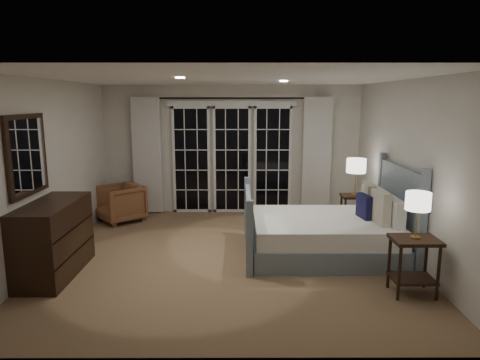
{
  "coord_description": "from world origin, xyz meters",
  "views": [
    {
      "loc": [
        0.13,
        -5.88,
        2.22
      ],
      "look_at": [
        0.15,
        0.33,
        1.05
      ],
      "focal_mm": 32.0,
      "sensor_mm": 36.0,
      "label": 1
    }
  ],
  "objects_px": {
    "nightstand_right": "(354,206)",
    "dresser": "(54,239)",
    "bed": "(327,232)",
    "lamp_right": "(356,166)",
    "armchair": "(120,203)",
    "nightstand_left": "(414,257)",
    "lamp_left": "(418,202)"
  },
  "relations": [
    {
      "from": "nightstand_right",
      "to": "dresser",
      "type": "distance_m",
      "value": 4.82
    },
    {
      "from": "bed",
      "to": "lamp_right",
      "type": "height_order",
      "value": "bed"
    },
    {
      "from": "bed",
      "to": "armchair",
      "type": "xyz_separation_m",
      "value": [
        -3.47,
        1.73,
        0.01
      ]
    },
    {
      "from": "nightstand_left",
      "to": "lamp_left",
      "type": "height_order",
      "value": "lamp_left"
    },
    {
      "from": "bed",
      "to": "nightstand_left",
      "type": "distance_m",
      "value": 1.49
    },
    {
      "from": "nightstand_left",
      "to": "dresser",
      "type": "height_order",
      "value": "dresser"
    },
    {
      "from": "lamp_left",
      "to": "dresser",
      "type": "bearing_deg",
      "value": 172.46
    },
    {
      "from": "nightstand_left",
      "to": "dresser",
      "type": "relative_size",
      "value": 0.5
    },
    {
      "from": "nightstand_left",
      "to": "dresser",
      "type": "bearing_deg",
      "value": 172.46
    },
    {
      "from": "bed",
      "to": "dresser",
      "type": "xyz_separation_m",
      "value": [
        -3.65,
        -0.72,
        0.15
      ]
    },
    {
      "from": "lamp_right",
      "to": "dresser",
      "type": "relative_size",
      "value": 0.47
    },
    {
      "from": "lamp_right",
      "to": "dresser",
      "type": "bearing_deg",
      "value": -155.29
    },
    {
      "from": "lamp_left",
      "to": "lamp_right",
      "type": "xyz_separation_m",
      "value": [
        0.01,
        2.59,
        0.01
      ]
    },
    {
      "from": "bed",
      "to": "armchair",
      "type": "height_order",
      "value": "bed"
    },
    {
      "from": "lamp_right",
      "to": "armchair",
      "type": "height_order",
      "value": "lamp_right"
    },
    {
      "from": "bed",
      "to": "dresser",
      "type": "bearing_deg",
      "value": -168.84
    },
    {
      "from": "bed",
      "to": "armchair",
      "type": "relative_size",
      "value": 2.96
    },
    {
      "from": "dresser",
      "to": "armchair",
      "type": "bearing_deg",
      "value": 85.93
    },
    {
      "from": "bed",
      "to": "lamp_left",
      "type": "distance_m",
      "value": 1.67
    },
    {
      "from": "lamp_left",
      "to": "lamp_right",
      "type": "distance_m",
      "value": 2.59
    },
    {
      "from": "bed",
      "to": "armchair",
      "type": "bearing_deg",
      "value": 153.47
    },
    {
      "from": "lamp_right",
      "to": "armchair",
      "type": "xyz_separation_m",
      "value": [
        -4.2,
        0.44,
        -0.76
      ]
    },
    {
      "from": "armchair",
      "to": "lamp_right",
      "type": "bearing_deg",
      "value": 43.12
    },
    {
      "from": "armchair",
      "to": "dresser",
      "type": "bearing_deg",
      "value": -45.02
    },
    {
      "from": "nightstand_left",
      "to": "armchair",
      "type": "xyz_separation_m",
      "value": [
        -4.2,
        3.03,
        -0.1
      ]
    },
    {
      "from": "armchair",
      "to": "dresser",
      "type": "relative_size",
      "value": 0.56
    },
    {
      "from": "armchair",
      "to": "bed",
      "type": "bearing_deg",
      "value": 22.52
    },
    {
      "from": "nightstand_right",
      "to": "dresser",
      "type": "xyz_separation_m",
      "value": [
        -4.38,
        -2.01,
        0.09
      ]
    },
    {
      "from": "nightstand_right",
      "to": "dresser",
      "type": "bearing_deg",
      "value": -155.29
    },
    {
      "from": "armchair",
      "to": "dresser",
      "type": "distance_m",
      "value": 2.46
    },
    {
      "from": "nightstand_left",
      "to": "lamp_right",
      "type": "bearing_deg",
      "value": 89.8
    },
    {
      "from": "nightstand_right",
      "to": "armchair",
      "type": "xyz_separation_m",
      "value": [
        -4.2,
        0.44,
        -0.05
      ]
    }
  ]
}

